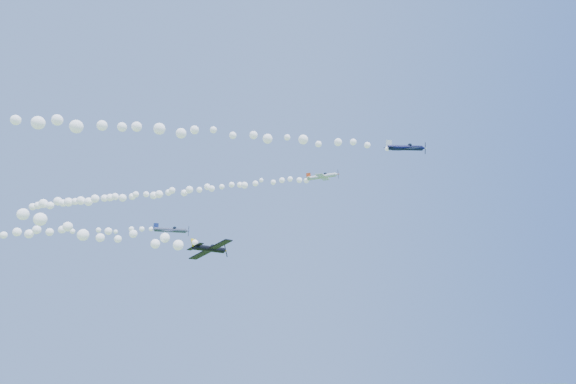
{
  "coord_description": "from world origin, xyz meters",
  "views": [
    {
      "loc": [
        0.92,
        -81.91,
        27.78
      ],
      "look_at": [
        4.72,
        -5.69,
        47.53
      ],
      "focal_mm": 30.0,
      "sensor_mm": 36.0,
      "label": 1
    }
  ],
  "objects_px": {
    "plane_grey": "(171,230)",
    "plane_navy": "(406,148)",
    "plane_black": "(210,249)",
    "plane_white": "(323,176)"
  },
  "relations": [
    {
      "from": "plane_grey",
      "to": "plane_navy",
      "type": "bearing_deg",
      "value": -14.92
    },
    {
      "from": "plane_navy",
      "to": "plane_black",
      "type": "height_order",
      "value": "plane_navy"
    },
    {
      "from": "plane_white",
      "to": "plane_navy",
      "type": "relative_size",
      "value": 1.03
    },
    {
      "from": "plane_black",
      "to": "plane_white",
      "type": "bearing_deg",
      "value": 9.84
    },
    {
      "from": "plane_grey",
      "to": "plane_black",
      "type": "xyz_separation_m",
      "value": [
        9.6,
        -24.52,
        -6.54
      ]
    },
    {
      "from": "plane_grey",
      "to": "plane_black",
      "type": "distance_m",
      "value": 27.13
    },
    {
      "from": "plane_black",
      "to": "plane_grey",
      "type": "bearing_deg",
      "value": 58.72
    },
    {
      "from": "plane_grey",
      "to": "plane_white",
      "type": "bearing_deg",
      "value": 26.01
    },
    {
      "from": "plane_white",
      "to": "plane_black",
      "type": "bearing_deg",
      "value": -96.08
    },
    {
      "from": "plane_navy",
      "to": "plane_grey",
      "type": "height_order",
      "value": "plane_navy"
    }
  ]
}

